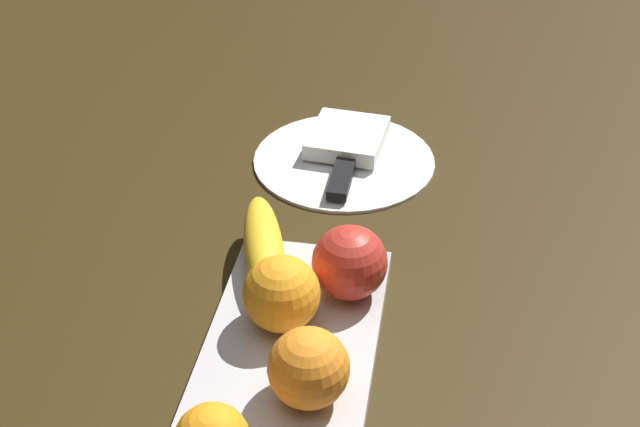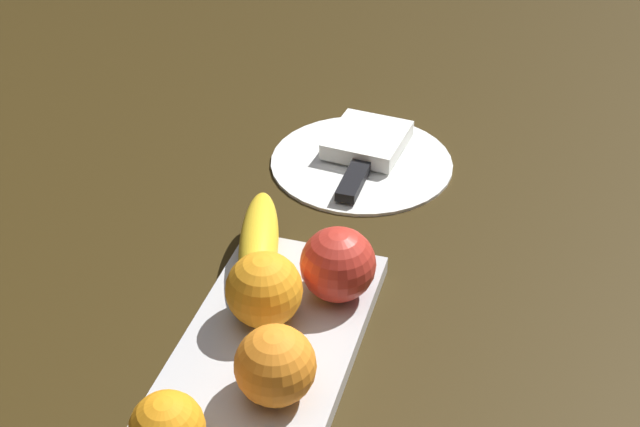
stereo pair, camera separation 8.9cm
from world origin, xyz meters
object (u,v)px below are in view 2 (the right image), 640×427
dinner_plate (362,161)px  folded_napkin (367,140)px  orange_near_banana (264,290)px  apple (338,264)px  banana (259,244)px  knife (358,172)px  orange_near_apple (275,365)px  fruit_tray (263,360)px

dinner_plate → folded_napkin: 0.03m
orange_near_banana → apple: bearing=-45.7°
banana → apple: bearing=-124.1°
folded_napkin → knife: size_ratio=0.57×
dinner_plate → orange_near_apple: bearing=-176.0°
orange_near_banana → fruit_tray: bearing=-163.8°
fruit_tray → banana: banana is taller
orange_near_banana → knife: 0.29m
folded_napkin → knife: folded_napkin is taller
banana → dinner_plate: size_ratio=0.78×
apple → orange_near_apple: (-0.14, 0.02, -0.00)m
orange_near_banana → knife: bearing=-3.7°
apple → banana: bearing=72.8°
orange_near_apple → orange_near_banana: orange_near_banana is taller
orange_near_banana → folded_napkin: 0.35m
fruit_tray → orange_near_apple: size_ratio=4.76×
orange_near_banana → banana: bearing=23.5°
apple → folded_napkin: 0.30m
fruit_tray → folded_napkin: size_ratio=3.28×
banana → knife: banana is taller
orange_near_banana → dinner_plate: orange_near_banana is taller
orange_near_apple → knife: size_ratio=0.39×
fruit_tray → orange_near_banana: bearing=16.2°
knife → folded_napkin: bearing=5.2°
orange_near_banana → folded_napkin: size_ratio=0.71×
dinner_plate → knife: 0.04m
apple → banana: (0.03, 0.09, -0.02)m
banana → dinner_plate: banana is taller
folded_napkin → orange_near_banana: bearing=177.9°
fruit_tray → apple: 0.12m
banana → orange_near_banana: (-0.08, -0.04, 0.02)m
banana → orange_near_banana: bearing=-173.4°
folded_napkin → knife: (-0.07, -0.01, -0.01)m
apple → banana: 0.10m
orange_near_apple → knife: 0.37m
apple → folded_napkin: apple is taller
fruit_tray → orange_near_banana: 0.06m
fruit_tray → folded_napkin: bearing=0.0°
fruit_tray → knife: size_ratio=1.86×
fruit_tray → banana: 0.14m
orange_near_banana → dinner_plate: size_ratio=0.32×
orange_near_apple → orange_near_banana: size_ratio=0.97×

